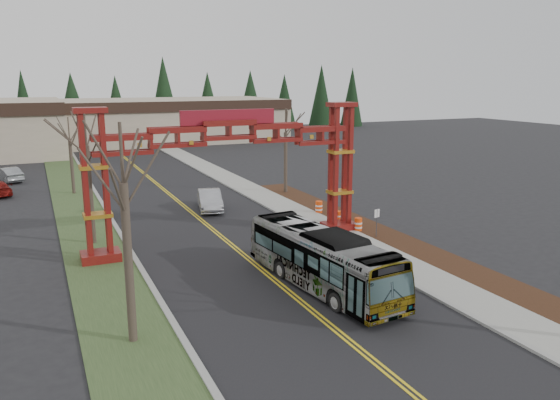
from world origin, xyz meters
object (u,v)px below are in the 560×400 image
transit_bus (322,259)px  barrel_south (358,225)px  retail_building_east (166,120)px  silver_sedan (210,200)px  bare_tree_median_near (123,184)px  bare_tree_right_far (286,133)px  parked_car_far_a (8,174)px  street_sign (377,218)px  gateway_arch (229,152)px  bare_tree_median_mid (87,147)px  bare_tree_median_far (70,139)px  barrel_mid (338,218)px  barrel_north (319,207)px

transit_bus → barrel_south: size_ratio=10.81×
retail_building_east → silver_sedan: bearing=-99.1°
retail_building_east → bare_tree_median_near: size_ratio=4.28×
bare_tree_right_far → transit_bus: bearing=-110.4°
parked_car_far_a → street_sign: (23.03, -32.87, 0.67)m
retail_building_east → transit_bus: (-8.20, -70.77, -2.00)m
gateway_arch → bare_tree_median_mid: size_ratio=2.14×
parked_car_far_a → bare_tree_median_mid: 27.53m
transit_bus → bare_tree_median_far: size_ratio=1.54×
street_sign → barrel_south: (-0.27, 1.81, -0.93)m
silver_sedan → bare_tree_median_near: (-9.59, -20.58, 5.69)m
bare_tree_median_mid → barrel_mid: bearing=-7.9°
bare_tree_median_near → retail_building_east: bearing=76.1°
retail_building_east → barrel_south: 62.87m
transit_bus → retail_building_east: bearing=77.5°
bare_tree_median_mid → bare_tree_median_far: 17.10m
transit_bus → silver_sedan: size_ratio=2.17×
bare_tree_right_far → barrel_mid: bearing=-95.8°
barrel_mid → barrel_north: barrel_north is taller
street_sign → barrel_south: size_ratio=1.99×
transit_bus → barrel_south: 10.83m
bare_tree_right_far → barrel_mid: (-1.19, -11.66, -5.11)m
bare_tree_right_far → bare_tree_median_mid: bearing=-152.6°
silver_sedan → barrel_mid: silver_sedan is taller
barrel_south → bare_tree_median_far: bearing=128.1°
gateway_arch → barrel_north: gateway_arch is taller
bare_tree_median_near → bare_tree_median_far: size_ratio=1.26×
gateway_arch → barrel_north: 11.66m
silver_sedan → retail_building_east: bearing=92.6°
transit_bus → bare_tree_median_near: bare_tree_median_near is taller
bare_tree_median_mid → barrel_mid: bare_tree_median_mid is taller
retail_building_east → barrel_mid: (-1.19, -60.41, -3.02)m
bare_tree_right_far → barrel_south: size_ratio=7.78×
parked_car_far_a → bare_tree_median_far: bare_tree_median_far is taller
parked_car_far_a → bare_tree_median_near: 41.92m
gateway_arch → retail_building_east: gateway_arch is taller
transit_bus → bare_tree_median_far: bare_tree_median_far is taller
parked_car_far_a → barrel_mid: parked_car_far_a is taller
parked_car_far_a → street_sign: street_sign is taller
bare_tree_median_mid → gateway_arch: bearing=-25.8°
retail_building_east → bare_tree_median_far: bearing=-113.7°
bare_tree_median_mid → barrel_south: size_ratio=8.47×
gateway_arch → barrel_mid: (8.81, 1.54, -5.49)m
retail_building_east → barrel_south: size_ratio=37.81×
transit_bus → bare_tree_right_far: 23.85m
barrel_south → barrel_north: barrel_north is taller
bare_tree_median_far → bare_tree_right_far: size_ratio=0.90×
bare_tree_median_far → barrel_north: bearing=-43.2°
bare_tree_median_near → bare_tree_median_mid: 14.77m
street_sign → barrel_mid: street_sign is taller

